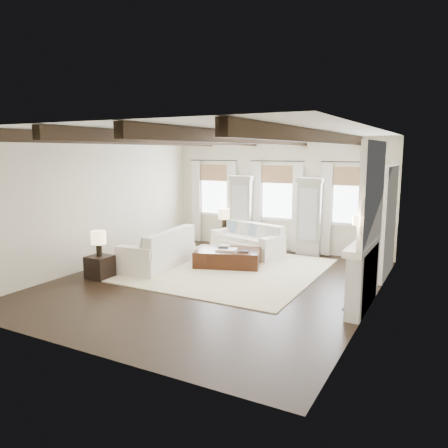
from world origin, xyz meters
The scene contains 16 objects.
ground centered at (0.00, 0.00, 0.00)m, with size 7.50×7.50×0.00m, color black.
room_shell centered at (0.75, 0.90, 1.89)m, with size 6.54×7.54×3.22m.
area_rug centered at (-0.17, 1.08, 0.01)m, with size 4.09×4.37×0.02m, color beige.
sofa_back centered at (-0.46, 2.77, 0.35)m, with size 2.16×1.40×0.85m.
sofa_left centered at (-1.83, 0.56, 0.38)m, with size 1.16×2.24×0.93m.
ottoman centered at (-0.39, 1.40, 0.21)m, with size 1.58×0.99×0.41m, color black.
tray centered at (-0.39, 1.32, 0.43)m, with size 0.50×0.38×0.04m, color white.
book_lower centered at (-0.50, 1.35, 0.47)m, with size 0.26×0.20×0.04m, color #262628.
book_upper centered at (-0.47, 1.40, 0.51)m, with size 0.22×0.17×0.03m, color beige.
book_loose centered at (0.06, 1.38, 0.43)m, with size 0.24×0.18×0.03m, color #262628.
side_table_front centered at (-2.45, -0.87, 0.25)m, with size 0.51×0.51×0.51m, color black.
lamp_front centered at (-2.45, -0.87, 0.89)m, with size 0.33×0.33×0.57m.
side_table_back centered at (-1.52, 3.32, 0.28)m, with size 0.37×0.37×0.56m, color black.
lamp_back centered at (-1.52, 3.32, 0.96)m, with size 0.34×0.34×0.58m.
candlestick_near centered at (2.90, -0.27, 0.31)m, with size 0.15×0.15×0.74m.
candlestick_far centered at (2.90, 0.15, 0.32)m, with size 0.16×0.16×0.78m.
Camera 1 is at (4.50, -7.94, 2.82)m, focal length 35.00 mm.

